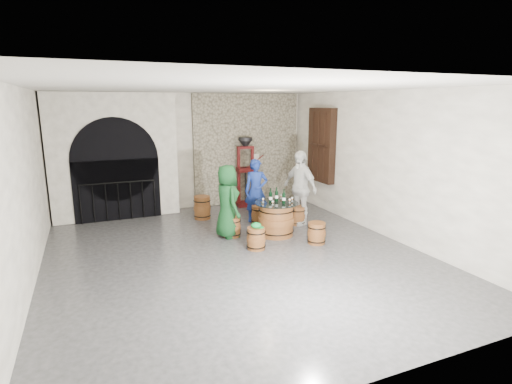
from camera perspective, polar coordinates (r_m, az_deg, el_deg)
name	(u,v)px	position (r m, az deg, el deg)	size (l,w,h in m)	color
ground	(236,255)	(7.95, -2.85, -9.02)	(8.00, 8.00, 0.00)	#303032
wall_back	(186,152)	(11.31, -9.99, 5.66)	(8.00, 8.00, 0.00)	white
wall_front	(376,242)	(4.10, 16.72, -6.81)	(8.00, 8.00, 0.00)	white
wall_left	(22,191)	(7.14, -30.40, 0.14)	(8.00, 8.00, 0.00)	white
wall_right	(384,164)	(9.29, 17.79, 3.78)	(8.00, 8.00, 0.00)	white
ceiling	(234,87)	(7.40, -3.13, 14.70)	(8.00, 8.00, 0.00)	beige
stone_facing_panel	(247,149)	(11.79, -1.33, 6.12)	(3.20, 0.12, 3.18)	#A19980
arched_opening	(115,157)	(10.79, -19.56, 4.71)	(3.10, 0.60, 3.19)	white
shuttered_window	(321,145)	(11.11, 9.30, 6.61)	(0.23, 1.10, 2.00)	black
barrel_table	(276,219)	(9.00, 2.91, -3.89)	(0.98, 0.98, 0.76)	brown
barrel_stool_left	(232,227)	(8.96, -3.44, -4.97)	(0.40, 0.40, 0.46)	brown
barrel_stool_far	(259,214)	(9.91, 0.43, -3.22)	(0.40, 0.40, 0.46)	brown
barrel_stool_right	(297,215)	(9.87, 5.94, -3.36)	(0.40, 0.40, 0.46)	brown
barrel_stool_near_right	(317,233)	(8.61, 8.65, -5.83)	(0.40, 0.40, 0.46)	brown
barrel_stool_near_left	(256,238)	(8.19, 0.02, -6.65)	(0.40, 0.40, 0.46)	brown
green_cap	(256,225)	(8.10, 0.04, -4.80)	(0.25, 0.21, 0.11)	#0C8431
person_green	(227,201)	(8.80, -4.14, -1.35)	(0.79, 0.52, 1.62)	#12411C
person_blue	(256,191)	(9.94, 0.02, 0.19)	(0.58, 0.38, 1.58)	navy
person_white	(300,188)	(9.78, 6.26, 0.61)	(1.07, 0.44, 1.82)	silver
wine_bottle_left	(271,197)	(8.87, 2.10, -0.70)	(0.08, 0.08, 0.32)	black
wine_bottle_center	(284,198)	(8.82, 4.00, -0.80)	(0.08, 0.08, 0.32)	black
wine_bottle_right	(277,195)	(9.01, 2.95, -0.50)	(0.08, 0.08, 0.32)	black
tasting_glass_a	(273,203)	(8.68, 2.40, -1.55)	(0.05, 0.05, 0.10)	#C46326
tasting_glass_b	(292,199)	(9.02, 5.19, -1.05)	(0.05, 0.05, 0.10)	#C46326
tasting_glass_c	(271,199)	(9.00, 2.20, -1.04)	(0.05, 0.05, 0.10)	#C46326
tasting_glass_d	(281,196)	(9.28, 3.59, -0.64)	(0.05, 0.05, 0.10)	#C46326
tasting_glass_e	(290,201)	(8.88, 4.82, -1.26)	(0.05, 0.05, 0.10)	#C46326
tasting_glass_f	(263,200)	(8.92, 1.01, -1.15)	(0.05, 0.05, 0.10)	#C46326
side_barrel	(202,208)	(10.38, -7.69, -2.22)	(0.45, 0.45, 0.59)	brown
corking_press	(246,166)	(11.44, -1.50, 3.67)	(0.81, 0.45, 1.98)	#4C0D0C
control_box	(256,158)	(11.84, -0.05, 4.93)	(0.18, 0.10, 0.22)	silver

